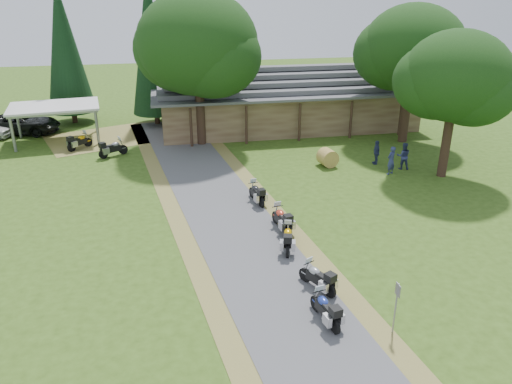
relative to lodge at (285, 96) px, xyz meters
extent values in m
plane|color=#324D15|center=(-6.00, -24.00, -2.45)|extent=(120.00, 120.00, 0.00)
plane|color=#4F4F52|center=(-6.50, -20.00, -2.45)|extent=(51.95, 51.95, 0.00)
imported|color=black|center=(-20.78, 1.50, -1.27)|extent=(4.08, 6.60, 2.35)
imported|color=navy|center=(3.72, -12.28, -1.40)|extent=(0.73, 0.67, 2.10)
imported|color=navy|center=(4.88, -11.56, -1.43)|extent=(0.67, 0.56, 2.04)
imported|color=navy|center=(3.59, -10.35, -1.52)|extent=(0.42, 0.56, 1.85)
cylinder|color=olive|center=(0.36, -10.15, -1.88)|extent=(1.29, 1.22, 1.13)
cone|color=black|center=(-10.41, 2.29, 3.41)|extent=(3.73, 3.73, 11.72)
cone|color=black|center=(-17.27, 4.05, 3.23)|extent=(3.81, 3.81, 11.35)
camera|label=1|loc=(-9.83, -39.21, 8.74)|focal=35.00mm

